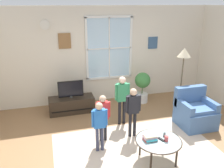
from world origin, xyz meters
The scene contains 17 objects.
ground_plane centered at (0.00, 0.00, -0.01)m, with size 6.82×5.85×0.02m, color olive.
back_wall centered at (0.00, 2.68, 1.33)m, with size 6.22×0.17×2.64m.
area_rug centered at (0.02, 0.03, 0.00)m, with size 3.12×1.97×0.01m, color #C6B29E.
tv_stand centered at (-0.98, 2.04, 0.20)m, with size 1.15×0.47×0.40m.
television centered at (-0.98, 2.04, 0.64)m, with size 0.63×0.08×0.45m.
armchair centered at (1.66, 0.57, 0.33)m, with size 0.76×0.74×0.87m.
coffee_table centered at (0.26, -0.40, 0.40)m, with size 0.82×0.82×0.43m.
book_stack centered at (0.13, -0.35, 0.48)m, with size 0.24×0.20×0.09m.
cup centered at (0.38, -0.46, 0.48)m, with size 0.07×0.07×0.09m, color #BF3F3F.
remote_near_books centered at (0.44, -0.29, 0.44)m, with size 0.04×0.14×0.02m, color black.
remote_near_cup centered at (0.31, -0.40, 0.44)m, with size 0.04×0.14×0.02m, color black.
person_red_shirt centered at (-0.52, 0.51, 0.63)m, with size 0.30×0.14×1.00m.
person_green_shirt centered at (0.07, 1.09, 0.73)m, with size 0.35×0.16×1.16m.
person_black_shirt centered at (0.12, 0.50, 0.68)m, with size 0.33×0.15×1.09m.
person_blue_shirt centered at (-0.66, 0.19, 0.63)m, with size 0.30×0.14×1.01m.
potted_plant_by_window centered at (1.02, 2.15, 0.52)m, with size 0.44×0.44×0.87m.
floor_lamp centered at (1.71, 1.31, 1.40)m, with size 0.32×0.32×1.67m.
Camera 1 is at (-1.48, -3.58, 2.71)m, focal length 37.51 mm.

